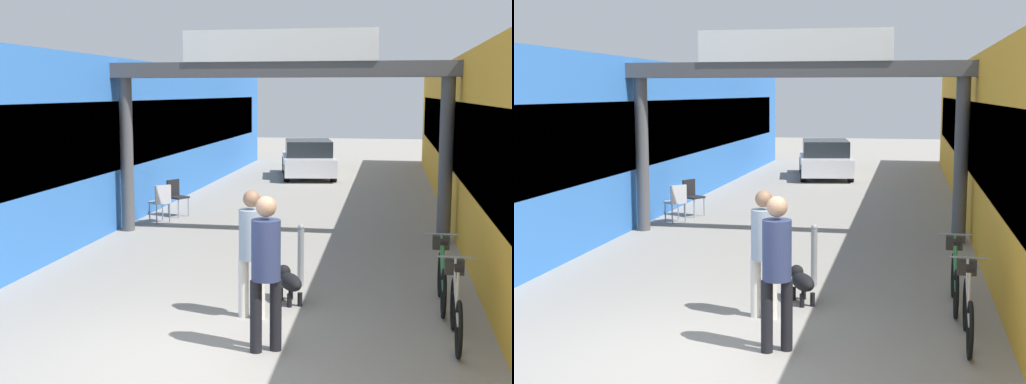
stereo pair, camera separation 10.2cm
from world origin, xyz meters
The scene contains 13 objects.
ground_plane centered at (0.00, 0.00, 0.00)m, with size 80.00×80.00×0.00m, color gray.
storefront_left centered at (-5.09, 11.00, 1.88)m, with size 3.00×26.00×3.75m.
storefront_right centered at (5.09, 11.00, 1.88)m, with size 3.00×26.00×3.75m.
arcade_sign_gateway centered at (0.00, 7.22, 3.01)m, with size 7.40×0.47×4.26m.
pedestrian_with_dog centered at (0.48, 1.74, 0.99)m, with size 0.41×0.41×1.73m.
pedestrian_companion centered at (0.88, 0.54, 1.06)m, with size 0.46×0.46×1.83m.
dog_on_leash centered at (0.87, 2.54, 0.31)m, with size 0.53×0.70×0.50m.
bicycle_silver_nearest centered at (3.09, 1.35, 0.44)m, with size 0.46×1.69×0.98m.
bicycle_green_second centered at (3.02, 2.83, 0.44)m, with size 0.46×1.69×0.98m.
bollard_post_metal centered at (0.93, 3.41, 0.50)m, with size 0.10×0.10×0.99m.
cafe_chair_aluminium_nearer centered at (-2.93, 8.26, 0.54)m, with size 0.57×0.57×0.89m.
cafe_chair_black_farther centered at (-2.86, 9.21, 0.54)m, with size 0.54×0.54×0.89m.
parked_car_white centered at (-0.62, 17.91, 0.64)m, with size 2.39×4.24×1.33m.
Camera 2 is at (2.36, -7.32, 3.00)m, focal length 50.00 mm.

